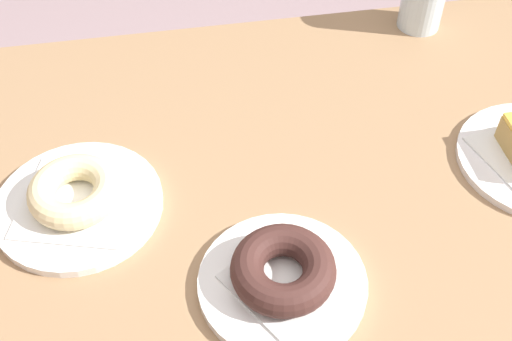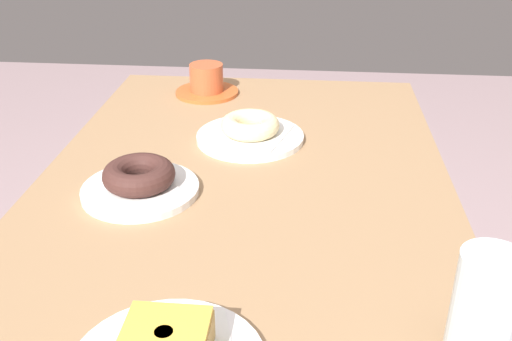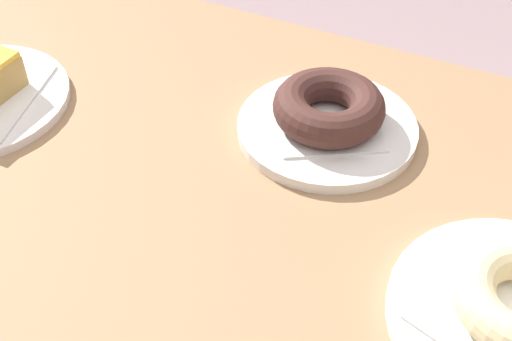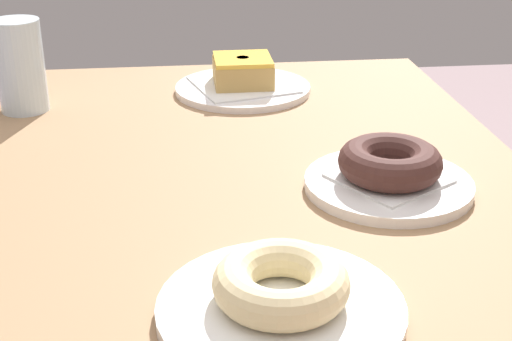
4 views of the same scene
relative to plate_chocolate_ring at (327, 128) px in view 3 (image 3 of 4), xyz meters
The scene contains 4 objects.
table 0.20m from the plate_chocolate_ring, 101.74° to the left, with size 1.13×0.70×0.75m.
plate_chocolate_ring is the anchor object (origin of this frame).
napkin_chocolate_ring 0.01m from the plate_chocolate_ring, behind, with size 0.11×0.11×0.00m, color white.
donut_chocolate_ring 0.03m from the plate_chocolate_ring, behind, with size 0.12×0.12×0.04m, color #41241F.
Camera 3 is at (-0.14, 0.36, 1.20)m, focal length 46.67 mm.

